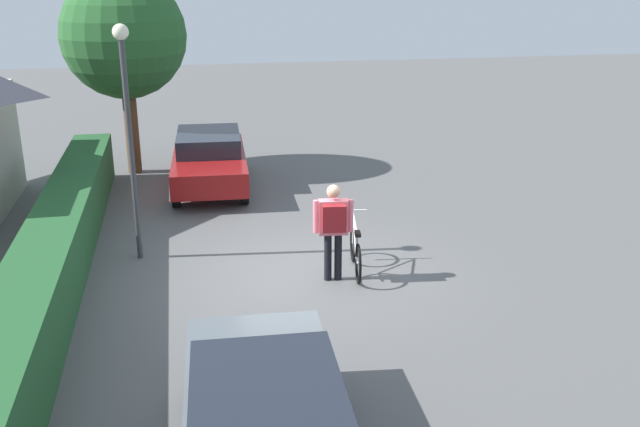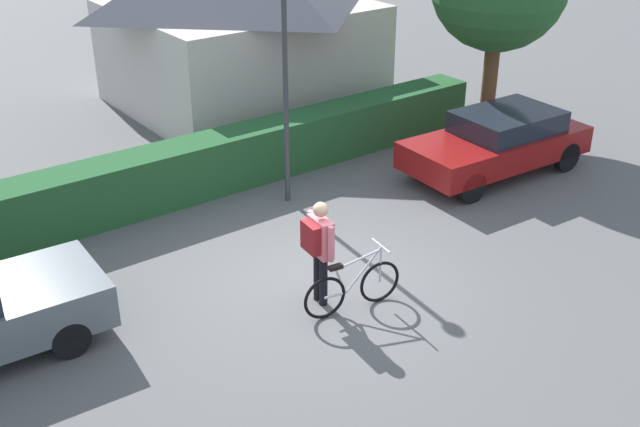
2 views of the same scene
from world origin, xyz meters
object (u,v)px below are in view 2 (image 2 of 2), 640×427
bicycle (353,288)px  street_lamp (285,65)px  parked_car_far (498,141)px  person_rider (319,243)px

bicycle → street_lamp: street_lamp is taller
street_lamp → bicycle: bearing=-110.5°
parked_car_far → street_lamp: (-4.36, 1.54, 2.04)m
parked_car_far → street_lamp: 5.05m
parked_car_far → person_rider: person_rider is taller
person_rider → street_lamp: street_lamp is taller
parked_car_far → person_rider: size_ratio=2.43×
bicycle → street_lamp: size_ratio=0.39×
parked_car_far → street_lamp: bearing=160.5°
bicycle → person_rider: size_ratio=0.96×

